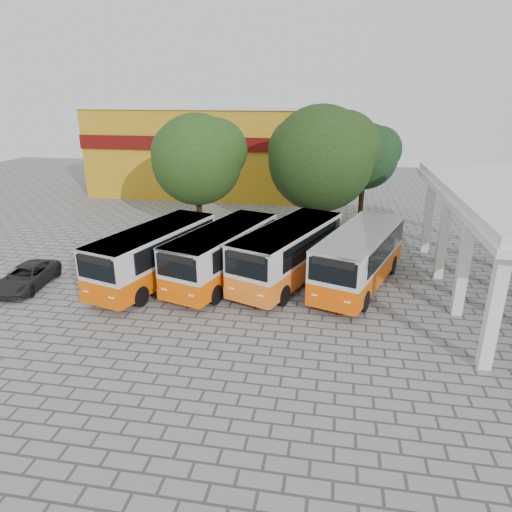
% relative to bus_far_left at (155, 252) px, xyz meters
% --- Properties ---
extents(ground, '(90.00, 90.00, 0.00)m').
position_rel_bus_far_left_xyz_m(ground, '(6.93, -2.87, -1.69)').
color(ground, gray).
rests_on(ground, ground).
extents(shophouse_block, '(20.40, 10.40, 8.30)m').
position_rel_bus_far_left_xyz_m(shophouse_block, '(-4.07, 23.12, 2.47)').
color(shophouse_block, '#BB8614').
rests_on(shophouse_block, ground).
extents(bus_far_left, '(4.65, 8.61, 2.93)m').
position_rel_bus_far_left_xyz_m(bus_far_left, '(0.00, 0.00, 0.00)').
color(bus_far_left, '#E25400').
rests_on(bus_far_left, ground).
extents(bus_centre_left, '(4.68, 8.51, 2.89)m').
position_rel_bus_far_left_xyz_m(bus_centre_left, '(3.45, 0.78, -0.02)').
color(bus_centre_left, '#EE5900').
rests_on(bus_centre_left, ground).
extents(bus_centre_right, '(5.35, 8.89, 3.00)m').
position_rel_bus_far_left_xyz_m(bus_centre_right, '(6.82, 1.35, 0.04)').
color(bus_centre_right, orange).
rests_on(bus_centre_right, ground).
extents(bus_far_right, '(5.02, 8.74, 2.95)m').
position_rel_bus_far_left_xyz_m(bus_far_right, '(10.46, 1.34, 0.02)').
color(bus_far_right, '#E55100').
rests_on(bus_far_right, ground).
extents(tree_left, '(6.60, 6.28, 8.20)m').
position_rel_bus_far_left_xyz_m(tree_left, '(-0.44, 9.74, 3.58)').
color(tree_left, black).
rests_on(tree_left, ground).
extents(tree_middle, '(7.60, 7.24, 8.78)m').
position_rel_bus_far_left_xyz_m(tree_middle, '(8.02, 10.93, 3.71)').
color(tree_middle, '#352316').
rests_on(tree_middle, ground).
extents(tree_right, '(4.99, 4.75, 7.47)m').
position_rel_bus_far_left_xyz_m(tree_right, '(11.04, 13.25, 3.55)').
color(tree_right, '#3A2B14').
rests_on(tree_right, ground).
extents(parked_car, '(2.29, 4.33, 1.16)m').
position_rel_bus_far_left_xyz_m(parked_car, '(-6.34, -1.76, -1.11)').
color(parked_car, black).
rests_on(parked_car, ground).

